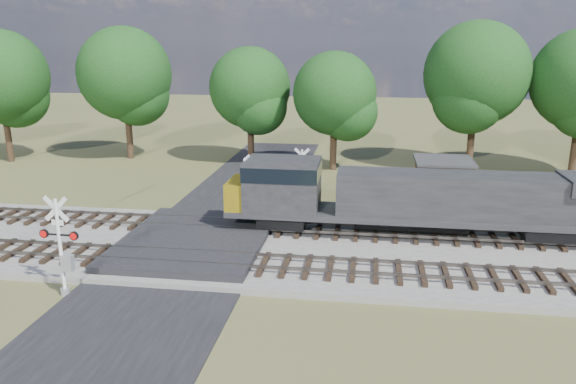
# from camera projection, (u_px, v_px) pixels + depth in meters

# --- Properties ---
(ground) EXTENTS (160.00, 160.00, 0.00)m
(ground) POSITION_uv_depth(u_px,v_px,m) (192.00, 252.00, 27.80)
(ground) COLOR #4B4D29
(ground) RESTS_ON ground
(ballast_bed) EXTENTS (140.00, 10.00, 0.30)m
(ballast_bed) POSITION_uv_depth(u_px,v_px,m) (396.00, 256.00, 26.84)
(ballast_bed) COLOR gray
(ballast_bed) RESTS_ON ground
(road) EXTENTS (7.00, 60.00, 0.08)m
(road) POSITION_uv_depth(u_px,v_px,m) (192.00, 251.00, 27.79)
(road) COLOR black
(road) RESTS_ON ground
(crossing_panel) EXTENTS (7.00, 9.00, 0.62)m
(crossing_panel) POSITION_uv_depth(u_px,v_px,m) (195.00, 242.00, 28.20)
(crossing_panel) COLOR #262628
(crossing_panel) RESTS_ON ground
(track_near) EXTENTS (140.00, 2.60, 0.33)m
(track_near) POSITION_uv_depth(u_px,v_px,m) (245.00, 263.00, 25.35)
(track_near) COLOR black
(track_near) RESTS_ON ballast_bed
(track_far) EXTENTS (140.00, 2.60, 0.33)m
(track_far) POSITION_uv_depth(u_px,v_px,m) (265.00, 227.00, 30.12)
(track_far) COLOR black
(track_far) RESTS_ON ballast_bed
(crossing_signal_near) EXTENTS (1.71, 0.37, 4.23)m
(crossing_signal_near) POSITION_uv_depth(u_px,v_px,m) (63.00, 255.00, 22.60)
(crossing_signal_near) COLOR silver
(crossing_signal_near) RESTS_ON ground
(crossing_signal_far) EXTENTS (1.55, 0.34, 3.84)m
(crossing_signal_far) POSITION_uv_depth(u_px,v_px,m) (301.00, 184.00, 34.50)
(crossing_signal_far) COLOR silver
(crossing_signal_far) RESTS_ON ground
(equipment_shed) EXTENTS (3.77, 3.77, 2.56)m
(equipment_shed) POSITION_uv_depth(u_px,v_px,m) (443.00, 178.00, 37.18)
(equipment_shed) COLOR #49291F
(equipment_shed) RESTS_ON ground
(treeline) EXTENTS (80.85, 10.84, 11.70)m
(treeline) POSITION_uv_depth(u_px,v_px,m) (291.00, 82.00, 45.30)
(treeline) COLOR black
(treeline) RESTS_ON ground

